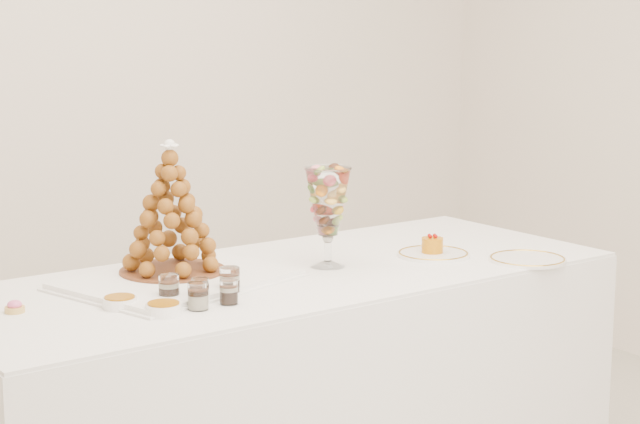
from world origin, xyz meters
TOP-DOWN VIEW (x-y plane):
  - buffet_table at (0.01, 0.27)m, footprint 2.12×0.90m
  - lace_tray at (-0.32, 0.34)m, footprint 0.72×0.62m
  - macaron_vase at (0.16, 0.27)m, footprint 0.14×0.14m
  - cake_plate at (0.53, 0.20)m, footprint 0.24×0.24m
  - spare_plate at (0.73, -0.03)m, footprint 0.25×0.25m
  - pink_tart at (-0.83, 0.29)m, footprint 0.05×0.05m
  - verrine_a at (-0.44, 0.16)m, footprint 0.06×0.06m
  - verrine_b at (-0.37, 0.12)m, footprint 0.06×0.06m
  - verrine_c at (-0.26, 0.14)m, footprint 0.06×0.06m
  - verrine_d at (-0.41, 0.05)m, footprint 0.06×0.06m
  - verrine_e at (-0.32, 0.05)m, footprint 0.06×0.06m
  - ramekin_back at (-0.58, 0.18)m, footprint 0.09×0.09m
  - ramekin_front at (-0.51, 0.05)m, footprint 0.09×0.09m
  - croquembouche at (-0.31, 0.40)m, footprint 0.32×0.32m
  - mousse_cake at (0.53, 0.20)m, footprint 0.07×0.07m

SIDE VIEW (x-z plane):
  - buffet_table at x=0.01m, z-range 0.00..0.79m
  - spare_plate at x=0.73m, z-range 0.79..0.80m
  - cake_plate at x=0.53m, z-range 0.79..0.80m
  - lace_tray at x=-0.32m, z-range 0.79..0.81m
  - pink_tart at x=-0.83m, z-range 0.79..0.82m
  - ramekin_back at x=-0.58m, z-range 0.79..0.82m
  - ramekin_front at x=-0.51m, z-range 0.79..0.82m
  - verrine_b at x=-0.37m, z-range 0.79..0.86m
  - verrine_e at x=-0.32m, z-range 0.79..0.86m
  - mousse_cake at x=0.53m, z-range 0.80..0.86m
  - verrine_d at x=-0.41m, z-range 0.79..0.87m
  - verrine_a at x=-0.44m, z-range 0.79..0.87m
  - verrine_c at x=-0.26m, z-range 0.79..0.87m
  - macaron_vase at x=0.16m, z-range 0.84..1.15m
  - croquembouche at x=-0.31m, z-range 0.81..1.21m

